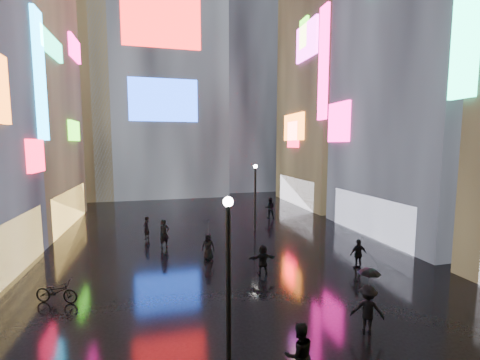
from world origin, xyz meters
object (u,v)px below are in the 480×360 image
object	(u,v)px
lamp_far	(255,193)
lamp_near	(228,271)
pedestrian_3	(358,254)
bicycle	(57,292)

from	to	relation	value
lamp_far	lamp_near	bearing A→B (deg)	-110.06
pedestrian_3	lamp_near	bearing A→B (deg)	36.00
pedestrian_3	bicycle	bearing A→B (deg)	2.68
bicycle	lamp_far	bearing A→B (deg)	-31.52
lamp_near	lamp_far	size ratio (longest dim) A/B	1.00
lamp_near	bicycle	distance (m)	8.72
lamp_near	pedestrian_3	world-z (taller)	lamp_near
lamp_far	bicycle	size ratio (longest dim) A/B	2.77
pedestrian_3	bicycle	world-z (taller)	pedestrian_3
lamp_far	pedestrian_3	xyz separation A→B (m)	(3.11, -8.95, -2.13)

